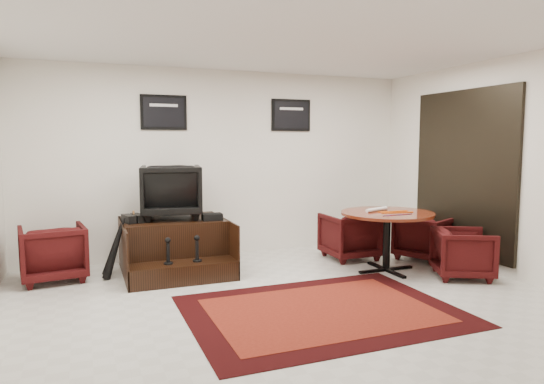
# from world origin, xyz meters

# --- Properties ---
(ground) EXTENTS (6.00, 6.00, 0.00)m
(ground) POSITION_xyz_m (0.00, 0.00, 0.00)
(ground) COLOR beige
(ground) RESTS_ON ground
(room_shell) EXTENTS (6.02, 5.02, 2.81)m
(room_shell) POSITION_xyz_m (0.41, 0.12, 1.79)
(room_shell) COLOR white
(room_shell) RESTS_ON ground
(area_rug) EXTENTS (2.72, 2.04, 0.01)m
(area_rug) POSITION_xyz_m (0.21, -0.37, 0.01)
(area_rug) COLOR black
(area_rug) RESTS_ON ground
(shine_podium) EXTENTS (1.35, 1.39, 0.69)m
(shine_podium) POSITION_xyz_m (-0.91, 1.78, 0.32)
(shine_podium) COLOR black
(shine_podium) RESTS_ON ground
(shine_chair) EXTENTS (0.89, 0.85, 0.81)m
(shine_chair) POSITION_xyz_m (-0.91, 1.92, 1.10)
(shine_chair) COLOR black
(shine_chair) RESTS_ON shine_podium
(shoes_pair) EXTENTS (0.29, 0.32, 0.10)m
(shoes_pair) POSITION_xyz_m (-1.44, 1.74, 0.74)
(shoes_pair) COLOR black
(shoes_pair) RESTS_ON shine_podium
(polish_kit) EXTENTS (0.27, 0.19, 0.09)m
(polish_kit) POSITION_xyz_m (-0.44, 1.54, 0.74)
(polish_kit) COLOR black
(polish_kit) RESTS_ON shine_podium
(umbrella_black) EXTENTS (0.30, 0.11, 0.80)m
(umbrella_black) POSITION_xyz_m (-1.67, 1.64, 0.40)
(umbrella_black) COLOR black
(umbrella_black) RESTS_ON ground
(umbrella_hooked) EXTENTS (0.30, 0.11, 0.81)m
(umbrella_hooked) POSITION_xyz_m (-1.67, 1.83, 0.40)
(umbrella_hooked) COLOR black
(umbrella_hooked) RESTS_ON ground
(armchair_side) EXTENTS (0.83, 0.79, 0.77)m
(armchair_side) POSITION_xyz_m (-2.40, 1.86, 0.38)
(armchair_side) COLOR black
(armchair_side) RESTS_ON ground
(meeting_table) EXTENTS (1.22, 1.22, 0.80)m
(meeting_table) POSITION_xyz_m (1.73, 0.71, 0.70)
(meeting_table) COLOR #49180A
(meeting_table) RESTS_ON ground
(table_chair_back) EXTENTS (0.73, 0.68, 0.75)m
(table_chair_back) POSITION_xyz_m (1.64, 1.52, 0.37)
(table_chair_back) COLOR black
(table_chair_back) RESTS_ON ground
(table_chair_window) EXTENTS (0.88, 0.91, 0.72)m
(table_chair_window) POSITION_xyz_m (2.63, 1.07, 0.36)
(table_chair_window) COLOR black
(table_chair_window) RESTS_ON ground
(table_chair_corner) EXTENTS (0.86, 0.88, 0.69)m
(table_chair_corner) POSITION_xyz_m (2.46, 0.09, 0.35)
(table_chair_corner) COLOR black
(table_chair_corner) RESTS_ON ground
(paper_roll) EXTENTS (0.41, 0.19, 0.05)m
(paper_roll) POSITION_xyz_m (1.64, 0.83, 0.82)
(paper_roll) COLOR silver
(paper_roll) RESTS_ON meeting_table
(table_clutter) EXTENTS (0.57, 0.30, 0.01)m
(table_clutter) POSITION_xyz_m (1.79, 0.61, 0.80)
(table_clutter) COLOR #EB5D0D
(table_clutter) RESTS_ON meeting_table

